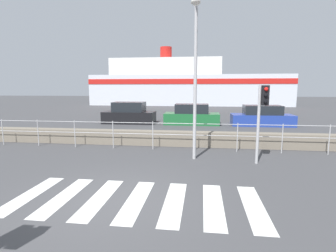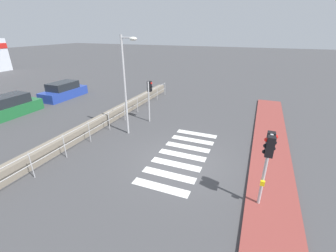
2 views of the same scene
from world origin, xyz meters
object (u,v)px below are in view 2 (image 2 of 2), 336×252
object	(u,v)px
streetlamp	(127,76)
parked_car_blue	(64,91)
parked_car_green	(11,107)
traffic_light_near	(269,152)
traffic_light_far	(149,92)

from	to	relation	value
streetlamp	parked_car_blue	world-z (taller)	streetlamp
parked_car_green	traffic_light_near	bearing A→B (deg)	-100.22
traffic_light_far	streetlamp	distance (m)	2.74
traffic_light_far	traffic_light_near	bearing A→B (deg)	-129.23
traffic_light_near	parked_car_blue	xyz separation A→B (m)	(8.04, 17.07, -1.59)
traffic_light_near	traffic_light_far	size ratio (longest dim) A/B	1.03
streetlamp	parked_car_blue	xyz separation A→B (m)	(4.49, 9.73, -2.86)
traffic_light_near	parked_car_blue	size ratio (longest dim) A/B	0.67
streetlamp	parked_car_green	bearing A→B (deg)	92.78
traffic_light_near	parked_car_blue	bearing A→B (deg)	64.77
parked_car_blue	traffic_light_near	bearing A→B (deg)	-115.23
streetlamp	traffic_light_far	bearing A→B (deg)	-4.20
traffic_light_near	streetlamp	world-z (taller)	streetlamp
parked_car_green	parked_car_blue	bearing A→B (deg)	0.00
traffic_light_far	streetlamp	world-z (taller)	streetlamp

